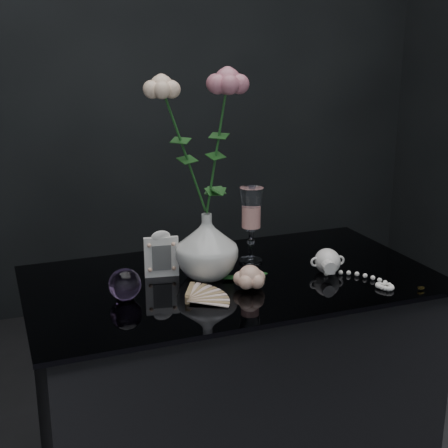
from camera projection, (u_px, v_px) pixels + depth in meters
name	position (u px, v px, depth m)	size (l,w,h in m)	color
table	(232.00, 405.00, 1.73)	(1.05, 0.58, 0.76)	black
vase	(207.00, 246.00, 1.60)	(0.16, 0.16, 0.17)	silver
wine_glass	(251.00, 225.00, 1.71)	(0.06, 0.06, 0.21)	white
picture_frame	(161.00, 254.00, 1.61)	(0.09, 0.07, 0.12)	white
paperweight	(125.00, 284.00, 1.47)	(0.08, 0.08, 0.08)	#9F72B9
paper_fan	(187.00, 299.00, 1.45)	(0.20, 0.16, 0.02)	#FFF0CB
loose_rose	(250.00, 277.00, 1.54)	(0.14, 0.18, 0.06)	#EAB297
pearl_jar	(328.00, 260.00, 1.65)	(0.23, 0.24, 0.07)	white
roses	(200.00, 135.00, 1.51)	(0.25, 0.11, 0.42)	beige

